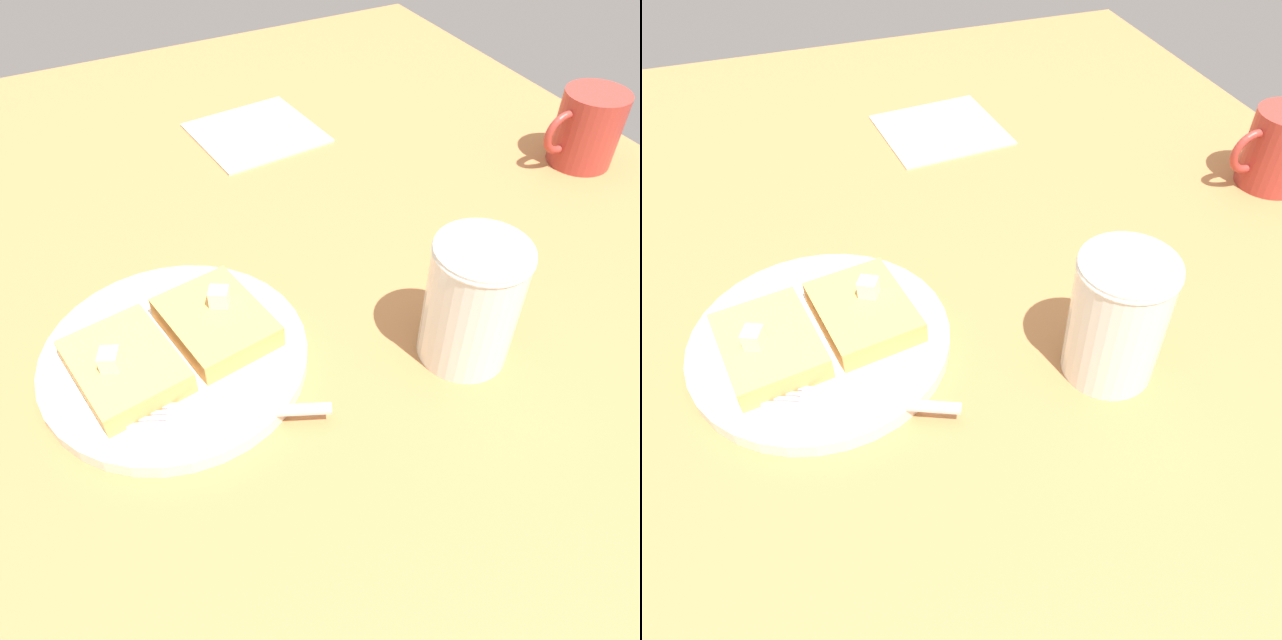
% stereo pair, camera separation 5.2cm
% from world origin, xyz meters
% --- Properties ---
extents(table_surface, '(1.13, 1.13, 0.03)m').
position_xyz_m(table_surface, '(0.00, 0.00, 0.01)').
color(table_surface, '#AE7242').
rests_on(table_surface, ground).
extents(plate, '(0.23, 0.23, 0.01)m').
position_xyz_m(plate, '(0.08, 0.11, 0.04)').
color(plate, silver).
rests_on(plate, table_surface).
extents(toast_slice_left, '(0.09, 0.11, 0.02)m').
position_xyz_m(toast_slice_left, '(0.04, 0.10, 0.05)').
color(toast_slice_left, '#D79D50').
rests_on(toast_slice_left, plate).
extents(toast_slice_middle, '(0.09, 0.11, 0.02)m').
position_xyz_m(toast_slice_middle, '(0.13, 0.11, 0.05)').
color(toast_slice_middle, tan).
rests_on(toast_slice_middle, plate).
extents(butter_pat_primary, '(0.02, 0.02, 0.02)m').
position_xyz_m(butter_pat_primary, '(0.03, 0.09, 0.07)').
color(butter_pat_primary, '#F3EAC4').
rests_on(butter_pat_primary, toast_slice_left).
extents(butter_pat_secondary, '(0.02, 0.02, 0.02)m').
position_xyz_m(butter_pat_secondary, '(0.14, 0.12, 0.07)').
color(butter_pat_secondary, beige).
rests_on(butter_pat_secondary, toast_slice_middle).
extents(fork, '(0.15, 0.08, 0.00)m').
position_xyz_m(fork, '(0.08, 0.19, 0.04)').
color(fork, silver).
rests_on(fork, plate).
extents(syrup_jar, '(0.08, 0.08, 0.11)m').
position_xyz_m(syrup_jar, '(-0.14, 0.21, 0.08)').
color(syrup_jar, '#361709').
rests_on(syrup_jar, table_surface).
extents(napkin, '(0.17, 0.16, 0.00)m').
position_xyz_m(napkin, '(-0.13, -0.23, 0.03)').
color(napkin, beige).
rests_on(napkin, table_surface).
extents(coffee_mug, '(0.11, 0.08, 0.09)m').
position_xyz_m(coffee_mug, '(-0.46, 0.01, 0.07)').
color(coffee_mug, '#A2352E').
rests_on(coffee_mug, table_surface).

